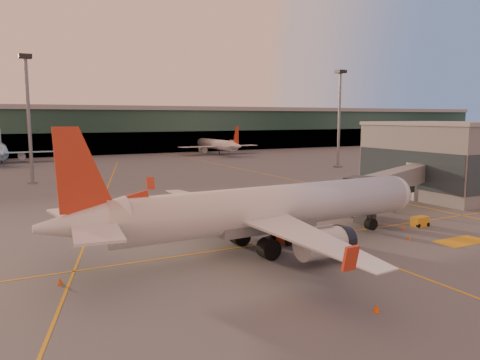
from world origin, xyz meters
name	(u,v)px	position (x,y,z in m)	size (l,w,h in m)	color
ground	(303,254)	(0.00, 0.00, 0.00)	(600.00, 600.00, 0.00)	#4C4F54
taxi_markings	(121,194)	(-7.32, 44.49, 0.01)	(100.12, 173.00, 0.01)	orange
terminal	(76,130)	(0.00, 141.79, 8.76)	(400.00, 20.00, 17.60)	#19382D
gate_building	(445,159)	(41.93, 17.93, 6.29)	(18.40, 22.40, 12.60)	slate
mast_west_near	(28,110)	(-20.00, 66.00, 14.86)	(2.40, 2.40, 25.60)	slate
mast_east_near	(339,111)	(55.00, 62.00, 14.86)	(2.40, 2.40, 25.60)	slate
main_airplane	(262,210)	(-2.82, 3.16, 4.10)	(41.74, 37.55, 12.61)	silver
jet_bridge	(398,181)	(24.64, 11.62, 4.30)	(25.37, 14.03, 6.13)	slate
catering_truck	(291,219)	(1.73, 4.67, 2.48)	(6.01, 3.53, 4.37)	red
gpu_cart	(420,222)	(19.65, 3.10, 0.60)	(2.15, 1.28, 1.23)	orange
pushback_tug	(354,209)	(16.98, 12.08, 0.80)	(4.33, 3.41, 1.98)	black
cone_nose	(403,227)	(16.72, 2.99, 0.24)	(0.39, 0.39, 0.50)	#E6510C
cone_tail	(60,281)	(-22.19, 2.10, 0.29)	(0.47, 0.47, 0.60)	#E6510C
cone_wing_right	(377,308)	(-3.46, -13.68, 0.30)	(0.49, 0.49, 0.62)	#E6510C
cone_fwd	(409,238)	(13.36, -1.01, 0.25)	(0.40, 0.40, 0.51)	#E6510C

